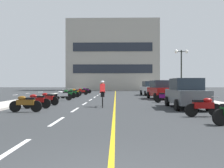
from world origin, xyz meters
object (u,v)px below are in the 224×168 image
motorcycle_9 (73,93)px  cyclist_rider (102,93)px  street_lamp_mid (181,62)px  motorcycle_3 (26,103)px  motorcycle_2 (203,106)px  motorcycle_12 (83,91)px  motorcycle_5 (47,98)px  motorcycle_4 (36,101)px  motorcycle_11 (82,91)px  motorcycle_8 (68,94)px  parked_car_near (186,93)px  motorcycle_7 (62,95)px  motorcycle_6 (165,97)px  parked_car_far (150,88)px  parked_car_mid (160,90)px  motorcycle_10 (75,92)px  motorcycle_13 (86,90)px

motorcycle_9 → cyclist_rider: cyclist_rider is taller
street_lamp_mid → motorcycle_3: size_ratio=2.90×
motorcycle_2 → motorcycle_12: (-8.77, 22.24, 0.00)m
motorcycle_3 → motorcycle_5: same height
motorcycle_2 → motorcycle_3: same height
motorcycle_4 → motorcycle_11: size_ratio=1.02×
motorcycle_3 → motorcycle_12: size_ratio=1.01×
motorcycle_2 → motorcycle_11: same height
motorcycle_8 → street_lamp_mid: bearing=4.1°
parked_car_near → motorcycle_5: parked_car_near is taller
motorcycle_11 → motorcycle_12: same height
motorcycle_5 → motorcycle_7: (0.04, 4.27, 0.00)m
motorcycle_6 → motorcycle_11: 14.84m
motorcycle_3 → motorcycle_4: 1.74m
motorcycle_6 → motorcycle_9: bearing=140.2°
parked_car_far → parked_car_near: bearing=-90.4°
parked_car_far → motorcycle_6: parked_car_far is taller
parked_car_mid → motorcycle_12: size_ratio=2.57×
parked_car_near → parked_car_mid: bearing=89.6°
motorcycle_3 → motorcycle_11: size_ratio=1.02×
street_lamp_mid → motorcycle_8: size_ratio=2.90×
motorcycle_9 → cyclist_rider: 11.09m
parked_car_near → cyclist_rider: 5.18m
parked_car_mid → motorcycle_11: parked_car_mid is taller
motorcycle_9 → parked_car_near: bearing=-50.7°
motorcycle_2 → cyclist_rider: 6.46m
parked_car_far → motorcycle_10: bearing=-171.1°
street_lamp_mid → motorcycle_3: 17.05m
street_lamp_mid → parked_car_near: street_lamp_mid is taller
motorcycle_6 → motorcycle_7: 8.87m
parked_car_mid → motorcycle_8: size_ratio=2.54×
parked_car_mid → motorcycle_4: (-9.11, -8.62, -0.44)m
motorcycle_5 → motorcycle_8: (-0.12, 7.34, 0.00)m
motorcycle_6 → cyclist_rider: (-4.72, -3.19, 0.41)m
motorcycle_10 → motorcycle_8: bearing=-88.7°
motorcycle_11 → motorcycle_4: bearing=-90.8°
parked_car_mid → motorcycle_3: size_ratio=2.54×
motorcycle_5 → motorcycle_11: size_ratio=1.00×
motorcycle_7 → motorcycle_9: same height
motorcycle_6 → motorcycle_7: bearing=165.7°
motorcycle_4 → motorcycle_10: bearing=90.9°
motorcycle_7 → motorcycle_3: bearing=-90.1°
motorcycle_3 → motorcycle_13: size_ratio=1.01×
motorcycle_5 → motorcycle_10: (-0.22, 12.15, 0.00)m
parked_car_mid → motorcycle_3: (-9.08, -10.36, -0.44)m
motorcycle_3 → motorcycle_6: same height
motorcycle_6 → motorcycle_8: size_ratio=0.99×
motorcycle_9 → motorcycle_8: bearing=-93.7°
street_lamp_mid → motorcycle_13: (-11.47, 10.50, -3.27)m
motorcycle_7 → motorcycle_2: bearing=-48.0°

